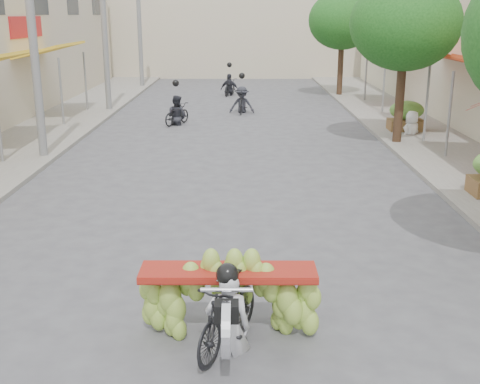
% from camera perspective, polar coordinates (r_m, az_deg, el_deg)
% --- Properties ---
extents(sidewalk_left, '(4.00, 60.00, 0.12)m').
position_cam_1_polar(sidewalk_left, '(21.80, -19.71, 4.94)').
color(sidewalk_left, gray).
rests_on(sidewalk_left, ground).
extents(sidewalk_right, '(4.00, 60.00, 0.12)m').
position_cam_1_polar(sidewalk_right, '(21.55, 18.11, 4.96)').
color(sidewalk_right, gray).
rests_on(sidewalk_right, ground).
extents(far_building, '(20.00, 6.00, 7.00)m').
position_cam_1_polar(far_building, '(43.13, -0.34, 15.71)').
color(far_building, '#C3B59A').
rests_on(far_building, ground).
extents(utility_pole_mid, '(0.60, 0.24, 8.00)m').
position_cam_1_polar(utility_pole_mid, '(18.08, -19.23, 15.50)').
color(utility_pole_mid, slate).
rests_on(utility_pole_mid, ground).
extents(utility_pole_far, '(0.60, 0.24, 8.00)m').
position_cam_1_polar(utility_pole_far, '(26.76, -12.82, 16.01)').
color(utility_pole_far, slate).
rests_on(utility_pole_far, ground).
extents(utility_pole_back, '(0.60, 0.24, 8.00)m').
position_cam_1_polar(utility_pole_back, '(35.60, -9.56, 16.19)').
color(utility_pole_back, slate).
rests_on(utility_pole_back, ground).
extents(street_tree_mid, '(3.40, 3.40, 5.25)m').
position_cam_1_polar(street_tree_mid, '(19.77, 15.40, 15.11)').
color(street_tree_mid, '#3A2719').
rests_on(street_tree_mid, ground).
extents(street_tree_far, '(3.40, 3.40, 5.25)m').
position_cam_1_polar(street_tree_far, '(31.52, 9.70, 15.74)').
color(street_tree_far, '#3A2719').
rests_on(street_tree_far, ground).
extents(produce_crate_far, '(1.20, 0.88, 1.16)m').
position_cam_1_polar(produce_crate_far, '(22.16, 15.50, 7.19)').
color(produce_crate_far, brown).
rests_on(produce_crate_far, ground).
extents(banana_motorbike, '(2.26, 1.83, 1.96)m').
position_cam_1_polar(banana_motorbike, '(7.66, -1.14, -9.71)').
color(banana_motorbike, black).
rests_on(banana_motorbike, ground).
extents(pedestrian, '(0.90, 0.82, 1.58)m').
position_cam_1_polar(pedestrian, '(21.48, 16.08, 7.40)').
color(pedestrian, white).
rests_on(pedestrian, ground).
extents(bg_motorbike_a, '(1.15, 1.54, 1.95)m').
position_cam_1_polar(bg_motorbike_a, '(23.23, -6.06, 8.25)').
color(bg_motorbike_a, black).
rests_on(bg_motorbike_a, ground).
extents(bg_motorbike_b, '(1.09, 1.88, 1.95)m').
position_cam_1_polar(bg_motorbike_b, '(25.95, 0.18, 9.31)').
color(bg_motorbike_b, black).
rests_on(bg_motorbike_b, ground).
extents(bg_motorbike_c, '(1.08, 1.61, 1.95)m').
position_cam_1_polar(bg_motorbike_c, '(31.71, -1.01, 10.59)').
color(bg_motorbike_c, black).
rests_on(bg_motorbike_c, ground).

